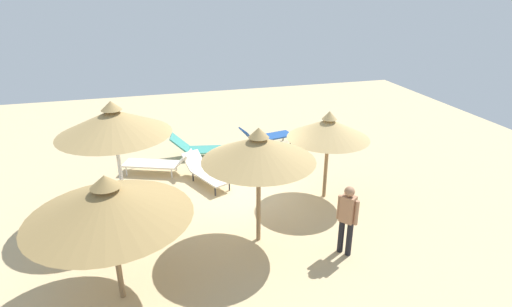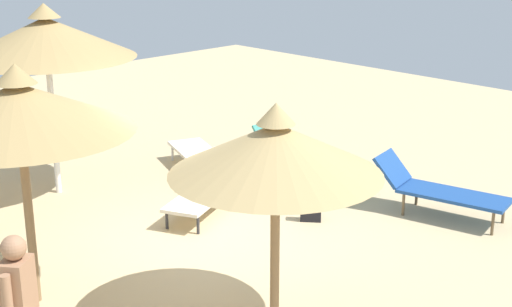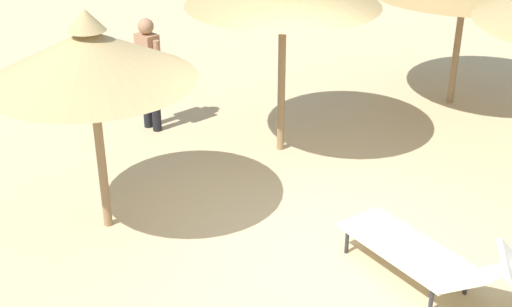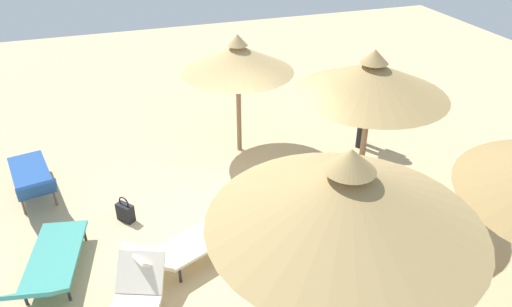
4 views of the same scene
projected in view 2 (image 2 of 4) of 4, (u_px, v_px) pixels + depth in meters
The scene contains 9 objects.
ground at pixel (192, 248), 10.12m from camera, with size 24.00×24.00×0.10m, color tan.
parasol_umbrella_back at pixel (18, 108), 7.95m from camera, with size 2.49×2.49×2.78m.
parasol_umbrella_near_left at pixel (276, 149), 7.46m from camera, with size 2.20×2.20×2.50m.
parasol_umbrella_far_left at pixel (46, 38), 11.31m from camera, with size 2.73×2.73×3.02m.
lounge_chair_front at pixel (438, 189), 10.98m from camera, with size 2.06×1.02×0.83m.
lounge_chair_center at pixel (203, 155), 12.78m from camera, with size 2.20×1.36×0.77m.
lounge_chair_edge at pixel (208, 188), 11.20m from camera, with size 1.30×1.96×0.74m.
lounge_chair_near_right at pixel (301, 161), 12.40m from camera, with size 2.18×1.06×0.83m.
handbag at pixel (311, 209), 10.87m from camera, with size 0.33×0.31×0.48m.
Camera 2 is at (7.23, -5.86, 4.21)m, focal length 52.26 mm.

